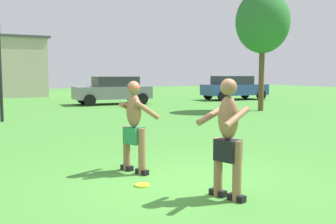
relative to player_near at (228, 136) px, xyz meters
name	(u,v)px	position (x,y,z in m)	size (l,w,h in m)	color
ground_plane	(181,183)	(-0.15, 1.00, -0.90)	(80.00, 80.00, 0.00)	#428433
player_near	(228,136)	(0.00, 0.00, 0.00)	(0.69, 0.68, 1.72)	black
player_in_green	(134,123)	(-0.51, 2.03, 0.00)	(0.65, 0.76, 1.66)	black
frisbee	(142,185)	(-0.77, 1.17, -0.89)	(0.25, 0.25, 0.03)	yellow
car_gray_mid_lot	(113,90)	(5.00, 16.83, -0.08)	(4.45, 2.36, 1.58)	slate
car_blue_far_end	(234,87)	(13.42, 16.35, -0.08)	(4.44, 2.32, 1.58)	#2D478C
tree_right_field	(263,22)	(9.61, 9.66, 3.23)	(2.51, 2.51, 5.63)	brown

